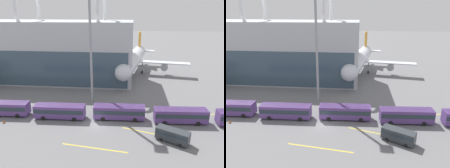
# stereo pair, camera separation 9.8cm
# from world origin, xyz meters

# --- Properties ---
(ground_plane) EXTENTS (440.00, 440.00, 0.00)m
(ground_plane) POSITION_xyz_m (0.00, 0.00, 0.00)
(ground_plane) COLOR slate
(airliner_at_gate_far) EXTENTS (40.30, 42.44, 14.06)m
(airliner_at_gate_far) POSITION_xyz_m (7.46, 39.73, 5.54)
(airliner_at_gate_far) COLOR silver
(airliner_at_gate_far) RESTS_ON ground_plane
(shuttle_bus_0) EXTENTS (11.17, 3.20, 3.12)m
(shuttle_bus_0) POSITION_xyz_m (-21.48, 2.51, 1.84)
(shuttle_bus_0) COLOR #56387A
(shuttle_bus_0) RESTS_ON ground_plane
(shuttle_bus_1) EXTENTS (11.14, 3.06, 3.12)m
(shuttle_bus_1) POSITION_xyz_m (-8.47, 2.21, 1.84)
(shuttle_bus_1) COLOR #56387A
(shuttle_bus_1) RESTS_ON ground_plane
(shuttle_bus_2) EXTENTS (11.15, 3.12, 3.12)m
(shuttle_bus_2) POSITION_xyz_m (4.54, 3.08, 1.84)
(shuttle_bus_2) COLOR #56387A
(shuttle_bus_2) RESTS_ON ground_plane
(shuttle_bus_3) EXTENTS (11.19, 3.33, 3.12)m
(shuttle_bus_3) POSITION_xyz_m (17.55, 2.70, 1.84)
(shuttle_bus_3) COLOR #56387A
(shuttle_bus_3) RESTS_ON ground_plane
(service_van_foreground) EXTENTS (6.22, 4.56, 2.45)m
(service_van_foreground) POSITION_xyz_m (14.75, -4.77, 1.44)
(service_van_foreground) COLOR #2D3338
(service_van_foreground) RESTS_ON ground_plane
(floodlight_mast) EXTENTS (2.08, 2.08, 31.51)m
(floodlight_mast) POSITION_xyz_m (-3.07, 12.00, 18.25)
(floodlight_mast) COLOR gray
(floodlight_mast) RESTS_ON ground_plane
(lane_stripe_2) EXTENTS (9.61, 2.14, 0.01)m
(lane_stripe_2) POSITION_xyz_m (27.12, 7.67, 0.00)
(lane_stripe_2) COLOR yellow
(lane_stripe_2) RESTS_ON ground_plane
(lane_stripe_3) EXTENTS (11.89, 1.77, 0.01)m
(lane_stripe_3) POSITION_xyz_m (0.94, -8.12, 0.00)
(lane_stripe_3) COLOR yellow
(lane_stripe_3) RESTS_ON ground_plane
(lane_stripe_4) EXTENTS (10.67, 3.38, 0.01)m
(lane_stripe_4) POSITION_xyz_m (10.86, -2.23, 0.00)
(lane_stripe_4) COLOR yellow
(lane_stripe_4) RESTS_ON ground_plane
(traffic_cone_0) EXTENTS (0.53, 0.53, 0.70)m
(traffic_cone_0) POSITION_xyz_m (-19.67, -1.21, 0.34)
(traffic_cone_0) COLOR black
(traffic_cone_0) RESTS_ON ground_plane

